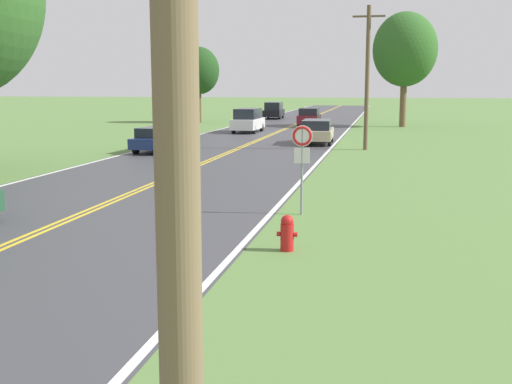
# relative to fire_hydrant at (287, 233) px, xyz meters

# --- Properties ---
(fire_hydrant) EXTENTS (0.46, 0.30, 0.81)m
(fire_hydrant) POSITION_rel_fire_hydrant_xyz_m (0.00, 0.00, 0.00)
(fire_hydrant) COLOR red
(fire_hydrant) RESTS_ON ground
(traffic_sign) EXTENTS (0.60, 0.10, 2.54)m
(traffic_sign) POSITION_rel_fire_hydrant_xyz_m (-0.22, 4.10, 1.51)
(traffic_sign) COLOR gray
(traffic_sign) RESTS_ON ground
(utility_pole_foreground) EXTENTS (1.80, 0.24, 7.43)m
(utility_pole_foreground) POSITION_rel_fire_hydrant_xyz_m (1.04, -10.61, 3.45)
(utility_pole_foreground) COLOR brown
(utility_pole_foreground) RESTS_ON ground
(utility_pole_midground) EXTENTS (1.80, 0.24, 8.04)m
(utility_pole_midground) POSITION_rel_fire_hydrant_xyz_m (0.92, 23.47, 3.76)
(utility_pole_midground) COLOR brown
(utility_pole_midground) RESTS_ON ground
(tree_left_verge) EXTENTS (4.04, 4.04, 7.43)m
(tree_left_verge) POSITION_rel_fire_hydrant_xyz_m (-16.31, 48.22, 4.67)
(tree_left_verge) COLOR brown
(tree_left_verge) RESTS_ON ground
(tree_right_cluster) EXTENTS (5.63, 5.63, 10.03)m
(tree_right_cluster) POSITION_rel_fire_hydrant_xyz_m (3.44, 45.24, 6.35)
(tree_right_cluster) COLOR brown
(tree_right_cluster) RESTS_ON ground
(car_dark_blue_hatchback_mid_near) EXTENTS (1.85, 4.34, 1.39)m
(car_dark_blue_hatchback_mid_near) POSITION_rel_fire_hydrant_xyz_m (-10.32, 19.96, 0.34)
(car_dark_blue_hatchback_mid_near) COLOR black
(car_dark_blue_hatchback_mid_near) RESTS_ON ground
(car_champagne_suv_mid_far) EXTENTS (2.13, 4.78, 1.52)m
(car_champagne_suv_mid_far) POSITION_rel_fire_hydrant_xyz_m (-2.23, 26.69, 0.42)
(car_champagne_suv_mid_far) COLOR black
(car_champagne_suv_mid_far) RESTS_ON ground
(car_white_van_receding) EXTENTS (1.85, 4.66, 1.87)m
(car_white_van_receding) POSITION_rel_fire_hydrant_xyz_m (-8.62, 35.67, 0.56)
(car_white_van_receding) COLOR black
(car_white_van_receding) RESTS_ON ground
(car_maroon_suv_distant) EXTENTS (1.91, 3.96, 1.69)m
(car_maroon_suv_distant) POSITION_rel_fire_hydrant_xyz_m (-4.70, 43.24, 0.49)
(car_maroon_suv_distant) COLOR black
(car_maroon_suv_distant) RESTS_ON ground
(car_black_van_horizon) EXTENTS (2.06, 4.74, 1.83)m
(car_black_van_horizon) POSITION_rel_fire_hydrant_xyz_m (-10.30, 56.96, 0.53)
(car_black_van_horizon) COLOR black
(car_black_van_horizon) RESTS_ON ground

